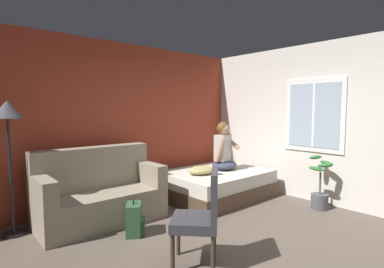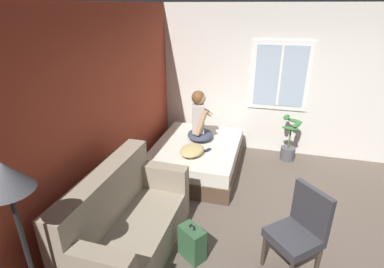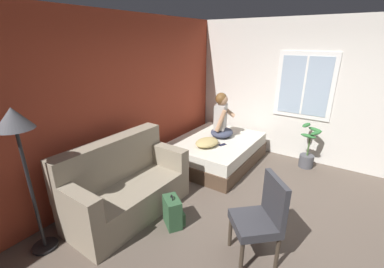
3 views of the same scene
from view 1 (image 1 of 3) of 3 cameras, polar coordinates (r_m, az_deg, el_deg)
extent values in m
plane|color=brown|center=(3.62, 9.26, -21.44)|extent=(40.00, 40.00, 0.00)
cube|color=#993823|center=(5.33, -13.08, 2.05)|extent=(9.80, 0.16, 2.70)
cube|color=silver|center=(5.41, 26.39, 1.71)|extent=(0.16, 6.52, 2.70)
cube|color=white|center=(5.49, 22.20, 3.31)|extent=(0.02, 1.04, 1.24)
cube|color=#9EB2C6|center=(5.47, 22.13, 3.31)|extent=(0.01, 0.88, 1.08)
cube|color=white|center=(5.47, 22.13, 3.31)|extent=(0.01, 0.04, 1.08)
cube|color=#4C3828|center=(5.53, 4.59, -10.56)|extent=(1.85, 1.42, 0.26)
cube|color=beige|center=(5.47, 4.61, -8.13)|extent=(1.79, 1.38, 0.22)
cube|color=gray|center=(4.50, -16.75, -13.18)|extent=(1.72, 0.84, 0.44)
cube|color=gray|center=(4.65, -18.39, -6.05)|extent=(1.70, 0.28, 0.60)
cube|color=gray|center=(4.17, -26.63, -9.52)|extent=(0.20, 0.80, 0.32)
cube|color=gray|center=(4.74, -8.35, -7.35)|extent=(0.20, 0.80, 0.32)
cylinder|color=#382D23|center=(3.46, -2.62, -18.97)|extent=(0.04, 0.04, 0.40)
cylinder|color=#382D23|center=(3.11, -3.72, -21.85)|extent=(0.04, 0.04, 0.40)
cylinder|color=#382D23|center=(3.43, 4.23, -19.20)|extent=(0.04, 0.04, 0.40)
cylinder|color=#382D23|center=(3.08, 4.05, -22.16)|extent=(0.04, 0.04, 0.40)
cube|color=#333338|center=(3.17, 0.49, -16.42)|extent=(0.65, 0.65, 0.10)
cube|color=#333338|center=(3.06, 4.30, -11.45)|extent=(0.38, 0.36, 0.48)
ellipsoid|color=#383D51|center=(5.58, 6.21, -5.89)|extent=(0.62, 0.56, 0.16)
cube|color=#B2ADA8|center=(5.55, 5.88, -2.61)|extent=(0.37, 0.28, 0.48)
cylinder|color=tan|center=(5.35, 5.37, -3.09)|extent=(0.13, 0.23, 0.44)
cylinder|color=tan|center=(5.66, 7.39, -1.46)|extent=(0.18, 0.38, 0.29)
sphere|color=tan|center=(5.51, 6.09, 0.94)|extent=(0.21, 0.21, 0.21)
ellipsoid|color=brown|center=(5.52, 5.91, 1.10)|extent=(0.28, 0.27, 0.23)
cube|color=#2D5133|center=(4.01, -11.05, -15.63)|extent=(0.32, 0.35, 0.40)
cube|color=#2D5133|center=(4.04, -9.33, -16.84)|extent=(0.18, 0.23, 0.18)
torus|color=black|center=(3.94, -11.10, -12.70)|extent=(0.06, 0.08, 0.09)
ellipsoid|color=tan|center=(5.15, 1.77, -6.89)|extent=(0.53, 0.43, 0.14)
cube|color=black|center=(5.16, 5.05, -7.64)|extent=(0.16, 0.12, 0.01)
cylinder|color=black|center=(4.61, -30.83, -15.96)|extent=(0.28, 0.28, 0.03)
cylinder|color=black|center=(4.41, -31.25, -6.90)|extent=(0.04, 0.04, 1.45)
cone|color=#4C4C51|center=(4.32, -31.74, 4.01)|extent=(0.36, 0.36, 0.22)
cylinder|color=#4C4C51|center=(5.30, 23.11, -11.73)|extent=(0.26, 0.26, 0.24)
cylinder|color=#426033|center=(5.23, 23.22, -8.57)|extent=(0.03, 0.03, 0.36)
ellipsoid|color=#2D6B33|center=(5.10, 22.62, -6.13)|extent=(0.15, 0.29, 0.06)
ellipsoid|color=#2D6B33|center=(5.23, 24.26, -5.03)|extent=(0.22, 0.29, 0.06)
ellipsoid|color=#2D6B33|center=(5.21, 22.47, -4.11)|extent=(0.29, 0.15, 0.06)
ellipsoid|color=#2D6B33|center=(5.10, 24.05, -5.50)|extent=(0.30, 0.21, 0.06)
camera|label=2|loc=(2.86, -56.66, 24.51)|focal=28.00mm
camera|label=3|loc=(1.68, -53.57, 27.96)|focal=24.00mm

